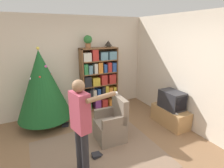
{
  "coord_description": "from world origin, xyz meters",
  "views": [
    {
      "loc": [
        -1.24,
        -2.36,
        2.21
      ],
      "look_at": [
        0.45,
        1.03,
        1.05
      ],
      "focal_mm": 28.0,
      "sensor_mm": 36.0,
      "label": 1
    }
  ],
  "objects_px": {
    "bookshelf": "(99,79)",
    "potted_plant": "(88,41)",
    "standing_person": "(81,122)",
    "television": "(172,100)",
    "christmas_tree": "(42,85)",
    "table_lamp": "(108,43)",
    "armchair": "(112,125)"
  },
  "relations": [
    {
      "from": "christmas_tree",
      "to": "potted_plant",
      "type": "xyz_separation_m",
      "value": [
        1.25,
        0.33,
        0.95
      ]
    },
    {
      "from": "armchair",
      "to": "standing_person",
      "type": "relative_size",
      "value": 0.58
    },
    {
      "from": "standing_person",
      "to": "armchair",
      "type": "bearing_deg",
      "value": 114.92
    },
    {
      "from": "bookshelf",
      "to": "armchair",
      "type": "relative_size",
      "value": 1.92
    },
    {
      "from": "christmas_tree",
      "to": "potted_plant",
      "type": "relative_size",
      "value": 5.72
    },
    {
      "from": "potted_plant",
      "to": "table_lamp",
      "type": "height_order",
      "value": "potted_plant"
    },
    {
      "from": "television",
      "to": "table_lamp",
      "type": "bearing_deg",
      "value": 117.85
    },
    {
      "from": "potted_plant",
      "to": "table_lamp",
      "type": "distance_m",
      "value": 0.59
    },
    {
      "from": "christmas_tree",
      "to": "standing_person",
      "type": "bearing_deg",
      "value": -79.68
    },
    {
      "from": "table_lamp",
      "to": "armchair",
      "type": "bearing_deg",
      "value": -113.21
    },
    {
      "from": "bookshelf",
      "to": "television",
      "type": "bearing_deg",
      "value": -54.64
    },
    {
      "from": "potted_plant",
      "to": "table_lamp",
      "type": "bearing_deg",
      "value": 0.0
    },
    {
      "from": "television",
      "to": "potted_plant",
      "type": "distance_m",
      "value": 2.58
    },
    {
      "from": "television",
      "to": "christmas_tree",
      "type": "xyz_separation_m",
      "value": [
        -2.72,
        1.33,
        0.37
      ]
    },
    {
      "from": "bookshelf",
      "to": "standing_person",
      "type": "bearing_deg",
      "value": -118.54
    },
    {
      "from": "potted_plant",
      "to": "standing_person",
      "type": "bearing_deg",
      "value": -112.22
    },
    {
      "from": "television",
      "to": "table_lamp",
      "type": "relative_size",
      "value": 2.87
    },
    {
      "from": "standing_person",
      "to": "christmas_tree",
      "type": "bearing_deg",
      "value": 176.96
    },
    {
      "from": "christmas_tree",
      "to": "table_lamp",
      "type": "height_order",
      "value": "table_lamp"
    },
    {
      "from": "bookshelf",
      "to": "potted_plant",
      "type": "distance_m",
      "value": 1.11
    },
    {
      "from": "bookshelf",
      "to": "christmas_tree",
      "type": "bearing_deg",
      "value": -168.55
    },
    {
      "from": "standing_person",
      "to": "table_lamp",
      "type": "bearing_deg",
      "value": 132.72
    },
    {
      "from": "television",
      "to": "christmas_tree",
      "type": "height_order",
      "value": "christmas_tree"
    },
    {
      "from": "bookshelf",
      "to": "standing_person",
      "type": "relative_size",
      "value": 1.13
    },
    {
      "from": "television",
      "to": "potted_plant",
      "type": "relative_size",
      "value": 1.74
    },
    {
      "from": "christmas_tree",
      "to": "table_lamp",
      "type": "xyz_separation_m",
      "value": [
        1.84,
        0.33,
        0.86
      ]
    },
    {
      "from": "christmas_tree",
      "to": "armchair",
      "type": "relative_size",
      "value": 2.05
    },
    {
      "from": "standing_person",
      "to": "potted_plant",
      "type": "xyz_separation_m",
      "value": [
        0.91,
        2.22,
        1.03
      ]
    },
    {
      "from": "television",
      "to": "standing_person",
      "type": "xyz_separation_m",
      "value": [
        -2.37,
        -0.56,
        0.29
      ]
    },
    {
      "from": "christmas_tree",
      "to": "standing_person",
      "type": "xyz_separation_m",
      "value": [
        0.35,
        -1.9,
        -0.08
      ]
    },
    {
      "from": "television",
      "to": "potted_plant",
      "type": "height_order",
      "value": "potted_plant"
    },
    {
      "from": "christmas_tree",
      "to": "television",
      "type": "bearing_deg",
      "value": -26.17
    }
  ]
}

